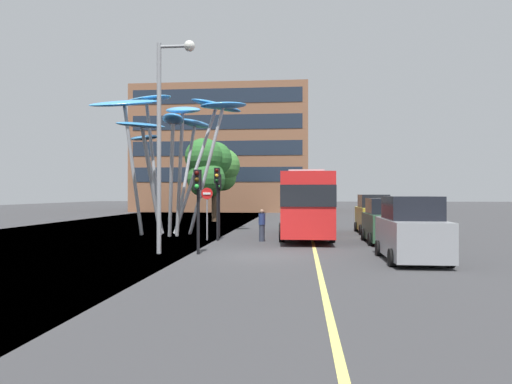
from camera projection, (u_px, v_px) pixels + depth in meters
name	position (u px, v px, depth m)	size (l,w,h in m)	color
ground	(247.00, 256.00, 18.36)	(120.00, 240.00, 0.10)	#38383A
red_bus	(306.00, 201.00, 26.09)	(2.85, 10.63, 3.68)	red
leaf_sculpture	(173.00, 122.00, 28.05)	(9.19, 9.63, 8.53)	#9EA0A5
traffic_light_kerb_near	(198.00, 193.00, 18.54)	(0.28, 0.42, 3.37)	black
traffic_light_kerb_far	(217.00, 188.00, 23.86)	(0.28, 0.42, 3.73)	black
traffic_light_island_mid	(219.00, 192.00, 25.71)	(0.28, 0.42, 3.47)	black
car_parked_near	(411.00, 231.00, 16.75)	(2.08, 4.32, 2.32)	gray
car_parked_mid	(385.00, 222.00, 22.80)	(1.99, 3.94, 2.19)	#2D5138
car_parked_far	(373.00, 215.00, 28.42)	(1.97, 4.03, 2.35)	gold
street_lamp	(167.00, 121.00, 18.82)	(1.56, 0.44, 8.56)	gray
tree_pavement_near	(207.00, 166.00, 40.73)	(3.89, 4.46, 7.19)	brown
tree_pavement_far	(218.00, 169.00, 47.93)	(4.53, 4.48, 7.07)	brown
pedestrian	(262.00, 225.00, 23.69)	(0.34, 0.34, 1.62)	#2D3342
no_entry_sign	(207.00, 205.00, 24.26)	(0.60, 0.12, 2.72)	gray
backdrop_building	(226.00, 152.00, 66.72)	(23.10, 15.41, 16.57)	brown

